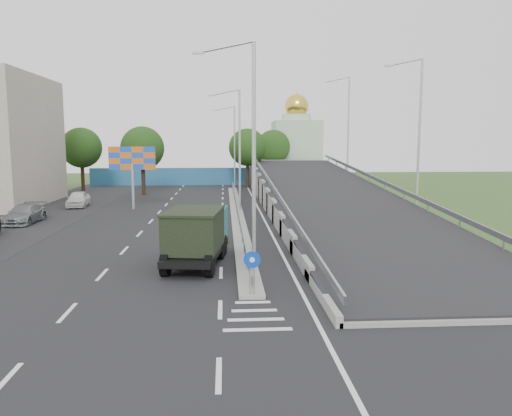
{
  "coord_description": "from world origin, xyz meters",
  "views": [
    {
      "loc": [
        -1.02,
        -16.07,
        5.93
      ],
      "look_at": [
        0.77,
        11.82,
        2.2
      ],
      "focal_mm": 35.0,
      "sensor_mm": 36.0,
      "label": 1
    }
  ],
  "objects": [
    {
      "name": "parked_car_e",
      "position": [
        -14.33,
        30.0,
        0.72
      ],
      "size": [
        2.15,
        4.4,
        1.45
      ],
      "primitive_type": "imported",
      "rotation": [
        0.0,
        0.0,
        0.11
      ],
      "color": "silver",
      "rests_on": "ground"
    },
    {
      "name": "tree_left_far",
      "position": [
        -18.0,
        45.0,
        5.18
      ],
      "size": [
        4.8,
        4.8,
        7.6
      ],
      "color": "black",
      "rests_on": "ground"
    },
    {
      "name": "sign_bollard",
      "position": [
        0.0,
        2.17,
        1.03
      ],
      "size": [
        0.64,
        0.23,
        1.67
      ],
      "color": "black",
      "rests_on": "median"
    },
    {
      "name": "lamp_post_far",
      "position": [
        0.11,
        46.0,
        5.81
      ],
      "size": [
        2.74,
        0.18,
        10.08
      ],
      "color": "#B2B5B7",
      "rests_on": "median"
    },
    {
      "name": "road_surface",
      "position": [
        -3.0,
        20.0,
        0.0
      ],
      "size": [
        26.0,
        90.0,
        0.04
      ],
      "primitive_type": "cube",
      "color": "black",
      "rests_on": "ground"
    },
    {
      "name": "tree_left_mid",
      "position": [
        -10.0,
        40.0,
        5.18
      ],
      "size": [
        4.8,
        4.8,
        7.6
      ],
      "color": "black",
      "rests_on": "ground"
    },
    {
      "name": "ground",
      "position": [
        0.0,
        0.0,
        0.0
      ],
      "size": [
        160.0,
        160.0,
        0.0
      ],
      "primitive_type": "plane",
      "color": "#2D4C1E",
      "rests_on": "ground"
    },
    {
      "name": "lamp_post_mid",
      "position": [
        0.11,
        26.0,
        5.81
      ],
      "size": [
        2.74,
        0.18,
        10.08
      ],
      "color": "#B2B5B7",
      "rests_on": "median"
    },
    {
      "name": "tree_median_far",
      "position": [
        2.0,
        48.0,
        5.18
      ],
      "size": [
        4.8,
        4.8,
        7.6
      ],
      "color": "black",
      "rests_on": "ground"
    },
    {
      "name": "dump_truck",
      "position": [
        -2.35,
        7.92,
        1.53
      ],
      "size": [
        3.09,
        6.52,
        2.77
      ],
      "rotation": [
        0.0,
        0.0,
        -0.13
      ],
      "color": "black",
      "rests_on": "ground"
    },
    {
      "name": "blue_wall",
      "position": [
        -4.0,
        52.0,
        1.2
      ],
      "size": [
        30.0,
        0.5,
        2.4
      ],
      "primitive_type": "cube",
      "color": "#236983",
      "rests_on": "ground"
    },
    {
      "name": "lamp_post_near",
      "position": [
        0.11,
        6.0,
        5.81
      ],
      "size": [
        2.74,
        0.18,
        10.08
      ],
      "color": "#B2B5B7",
      "rests_on": "median"
    },
    {
      "name": "median",
      "position": [
        0.0,
        24.0,
        0.1
      ],
      "size": [
        1.0,
        44.0,
        0.2
      ],
      "primitive_type": "cube",
      "color": "gray",
      "rests_on": "ground"
    },
    {
      "name": "overpass_ramp",
      "position": [
        7.5,
        24.0,
        1.75
      ],
      "size": [
        10.0,
        50.0,
        3.5
      ],
      "color": "gray",
      "rests_on": "ground"
    },
    {
      "name": "median_guardrail",
      "position": [
        0.0,
        24.0,
        0.75
      ],
      "size": [
        0.09,
        44.0,
        0.71
      ],
      "color": "gray",
      "rests_on": "median"
    },
    {
      "name": "parked_car_d",
      "position": [
        -15.59,
        20.87,
        0.69
      ],
      "size": [
        1.98,
        4.77,
        1.38
      ],
      "primitive_type": "imported",
      "rotation": [
        0.0,
        0.0,
        -0.01
      ],
      "color": "gray",
      "rests_on": "ground"
    },
    {
      "name": "parking_strip",
      "position": [
        -16.0,
        20.0,
        0.0
      ],
      "size": [
        8.0,
        90.0,
        0.05
      ],
      "primitive_type": "cube",
      "color": "black",
      "rests_on": "ground"
    },
    {
      "name": "tree_ramp_far",
      "position": [
        6.0,
        55.0,
        5.18
      ],
      "size": [
        4.8,
        4.8,
        7.6
      ],
      "color": "black",
      "rests_on": "ground"
    },
    {
      "name": "church",
      "position": [
        10.0,
        60.0,
        5.31
      ],
      "size": [
        7.0,
        7.0,
        13.8
      ],
      "color": "#B2CCAD",
      "rests_on": "ground"
    },
    {
      "name": "billboard",
      "position": [
        -9.0,
        28.0,
        4.19
      ],
      "size": [
        4.0,
        0.24,
        5.5
      ],
      "color": "#B2B5B7",
      "rests_on": "ground"
    }
  ]
}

